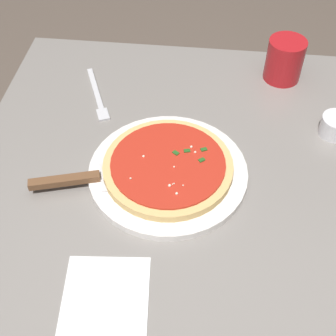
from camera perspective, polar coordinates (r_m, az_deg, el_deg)
name	(u,v)px	position (r m, az deg, el deg)	size (l,w,h in m)	color
restaurant_table	(164,230)	(1.01, -0.45, -7.64)	(0.90, 0.78, 0.77)	black
serving_plate	(168,172)	(0.88, 0.00, -0.53)	(0.30, 0.30, 0.02)	white
pizza	(168,166)	(0.87, 0.00, 0.23)	(0.25, 0.25, 0.02)	#DBB26B
pizza_server	(87,178)	(0.87, -9.99, -1.25)	(0.10, 0.22, 0.01)	silver
cup_tall_drink	(285,60)	(1.12, 14.14, 12.77)	(0.08, 0.08, 0.10)	#B2191E
cup_small_sauce	(336,126)	(1.01, 19.94, 4.92)	(0.06, 0.06, 0.04)	silver
napkin_folded_right	(105,300)	(0.75, -7.73, -15.82)	(0.15, 0.13, 0.00)	white
fork	(98,97)	(1.06, -8.65, 8.67)	(0.18, 0.09, 0.00)	silver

